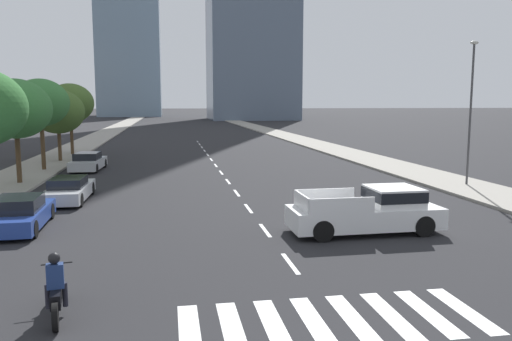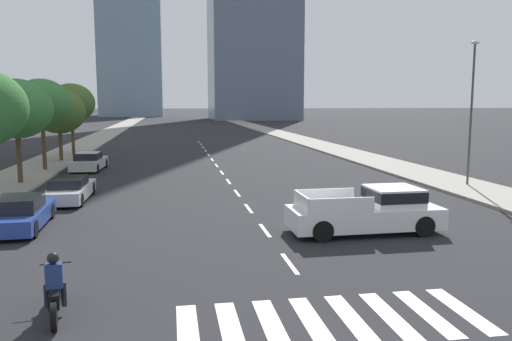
% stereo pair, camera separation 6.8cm
% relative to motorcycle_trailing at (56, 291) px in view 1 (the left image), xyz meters
% --- Properties ---
extents(sidewalk_east, '(4.00, 260.00, 0.15)m').
position_rel_motorcycle_trailing_xyz_m(sidewalk_east, '(18.90, 24.60, -0.51)').
color(sidewalk_east, gray).
rests_on(sidewalk_east, ground).
extents(sidewalk_west, '(4.00, 260.00, 0.15)m').
position_rel_motorcycle_trailing_xyz_m(sidewalk_west, '(-6.82, 24.60, -0.51)').
color(sidewalk_west, gray).
rests_on(sidewalk_west, ground).
extents(crosswalk_near, '(6.75, 2.66, 0.01)m').
position_rel_motorcycle_trailing_xyz_m(crosswalk_near, '(6.04, -1.27, -0.58)').
color(crosswalk_near, silver).
rests_on(crosswalk_near, ground).
extents(lane_divider_center, '(0.14, 50.00, 0.01)m').
position_rel_motorcycle_trailing_xyz_m(lane_divider_center, '(6.04, 26.73, -0.58)').
color(lane_divider_center, silver).
rests_on(lane_divider_center, ground).
extents(motorcycle_trailing, '(0.72, 2.24, 1.49)m').
position_rel_motorcycle_trailing_xyz_m(motorcycle_trailing, '(0.00, 0.00, 0.00)').
color(motorcycle_trailing, black).
rests_on(motorcycle_trailing, ground).
extents(pickup_truck, '(5.57, 2.10, 1.67)m').
position_rel_motorcycle_trailing_xyz_m(pickup_truck, '(9.85, 5.78, 0.23)').
color(pickup_truck, silver).
rests_on(pickup_truck, ground).
extents(sedan_silver_0, '(2.10, 4.59, 1.28)m').
position_rel_motorcycle_trailing_xyz_m(sedan_silver_0, '(-3.06, 25.44, 0.01)').
color(sedan_silver_0, '#B7BABF').
rests_on(sedan_silver_0, ground).
extents(sedan_blue_1, '(1.92, 4.54, 1.27)m').
position_rel_motorcycle_trailing_xyz_m(sedan_blue_1, '(-3.06, 8.50, 0.00)').
color(sedan_blue_1, navy).
rests_on(sedan_blue_1, ground).
extents(sedan_silver_2, '(1.82, 4.78, 1.18)m').
position_rel_motorcycle_trailing_xyz_m(sedan_silver_2, '(-2.25, 13.96, -0.03)').
color(sedan_silver_2, '#B7BABF').
rests_on(sedan_silver_2, ground).
extents(street_lamp_east, '(0.50, 0.24, 7.96)m').
position_rel_motorcycle_trailing_xyz_m(street_lamp_east, '(19.20, 14.54, 4.15)').
color(street_lamp_east, '#3F3F42').
rests_on(street_lamp_east, sidewalk_east).
extents(street_tree_second, '(4.01, 4.01, 5.96)m').
position_rel_motorcycle_trailing_xyz_m(street_tree_second, '(-6.02, 19.50, 3.81)').
color(street_tree_second, '#4C3823').
rests_on(street_tree_second, sidewalk_west).
extents(street_tree_third, '(3.82, 3.82, 6.22)m').
position_rel_motorcycle_trailing_xyz_m(street_tree_third, '(-6.02, 25.42, 4.15)').
color(street_tree_third, '#4C3823').
rests_on(street_tree_third, sidewalk_west).
extents(street_tree_fourth, '(4.10, 4.10, 5.63)m').
position_rel_motorcycle_trailing_xyz_m(street_tree_fourth, '(-6.02, 30.89, 3.45)').
color(street_tree_fourth, '#4C3823').
rests_on(street_tree_fourth, sidewalk_west).
extents(street_tree_fifth, '(4.11, 4.11, 6.29)m').
position_rel_motorcycle_trailing_xyz_m(street_tree_fifth, '(-6.02, 36.19, 4.10)').
color(street_tree_fifth, '#4C3823').
rests_on(street_tree_fifth, sidewalk_west).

